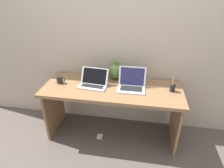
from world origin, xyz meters
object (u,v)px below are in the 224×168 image
Objects in this scene: laptop_right at (132,83)px; pen_cup at (173,88)px; coffee_mug at (60,80)px; laptop_left at (94,81)px; green_vase at (115,71)px; power_brick at (100,136)px.

laptop_right reaches higher than pen_cup.
pen_cup is (1.36, 0.02, 0.00)m from coffee_mug.
laptop_left is 0.33m from green_vase.
laptop_right is 1.91× the size of pen_cup.
coffee_mug is 1.36m from pen_cup.
pen_cup is at bearing 8.78° from power_brick.
laptop_right is 0.89m from coffee_mug.
coffee_mug is 0.92m from power_brick.
pen_cup reaches higher than coffee_mug.
pen_cup is 1.15m from power_brick.
laptop_right reaches higher than power_brick.
laptop_right is at bearing 1.59° from laptop_left.
coffee_mug is at bearing -178.03° from laptop_right.
laptop_right is 0.47m from pen_cup.
green_vase is (0.23, 0.23, 0.05)m from laptop_left.
laptop_right is at bearing -42.68° from green_vase.
laptop_left is at bearing -179.65° from pen_cup.
green_vase is 0.91m from power_brick.
laptop_right is at bearing 19.98° from power_brick.
laptop_right is (0.46, 0.01, 0.01)m from laptop_left.
green_vase is at bearing 20.24° from coffee_mug.
laptop_left is 0.78m from power_brick.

